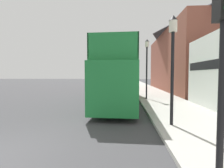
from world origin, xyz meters
TOP-DOWN VIEW (x-y plane):
  - ground_plane at (0.00, 21.00)m, footprint 144.00×144.00m
  - sidewalk at (6.83, 18.00)m, footprint 3.82×108.00m
  - brick_terrace_rear at (11.74, 20.50)m, footprint 6.00×19.26m
  - tour_bus at (3.33, 9.38)m, footprint 2.87×11.51m
  - parked_car_ahead_of_bus at (3.76, 18.23)m, footprint 1.96×4.14m
  - lamp_post_nearest at (5.60, 3.17)m, footprint 0.35×0.35m
  - lamp_post_second at (5.57, 11.13)m, footprint 0.35×0.35m

SIDE VIEW (x-z plane):
  - ground_plane at x=0.00m, z-range 0.00..0.00m
  - sidewalk at x=6.83m, z-range 0.00..0.14m
  - parked_car_ahead_of_bus at x=3.76m, z-range -0.06..1.51m
  - tour_bus at x=3.33m, z-range -0.23..3.93m
  - lamp_post_nearest at x=5.60m, z-range 1.00..5.45m
  - lamp_post_second at x=5.57m, z-range 1.08..6.19m
  - brick_terrace_rear at x=11.74m, z-range 0.00..10.14m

